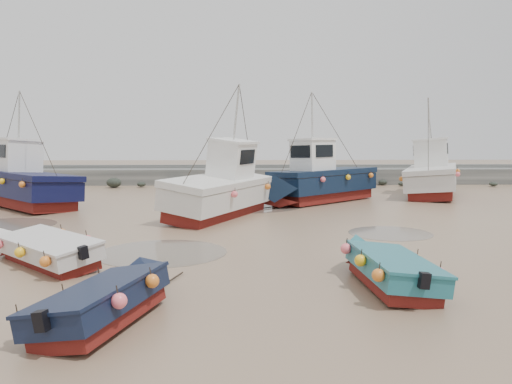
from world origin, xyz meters
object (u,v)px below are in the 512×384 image
cabin_boat_1 (223,187)px  cabin_boat_0 (19,182)px  dinghy_2 (386,263)px  cabin_boat_2 (317,179)px  dinghy_1 (114,293)px  cabin_boat_3 (434,174)px  dinghy_0 (45,245)px  person (204,215)px

cabin_boat_1 → cabin_boat_0: bearing=-170.3°
dinghy_2 → cabin_boat_0: (-15.83, 14.89, 0.76)m
cabin_boat_2 → dinghy_1: bearing=119.2°
cabin_boat_3 → dinghy_1: bearing=-101.6°
cabin_boat_1 → cabin_boat_3: size_ratio=0.97×
dinghy_0 → dinghy_1: bearing=-102.0°
dinghy_1 → cabin_boat_0: cabin_boat_0 is taller
cabin_boat_1 → person: (-0.91, 0.01, -1.34)m
cabin_boat_0 → dinghy_1: bearing=-107.2°
cabin_boat_2 → cabin_boat_3: same height
dinghy_2 → person: (-5.53, 11.36, -0.55)m
dinghy_1 → cabin_boat_2: cabin_boat_2 is taller
cabin_boat_3 → dinghy_0: bearing=-114.2°
dinghy_2 → cabin_boat_0: size_ratio=0.64×
dinghy_0 → dinghy_1: 5.71m
cabin_boat_3 → person: bearing=-128.1°
cabin_boat_2 → cabin_boat_3: size_ratio=0.88×
dinghy_0 → cabin_boat_2: size_ratio=0.59×
cabin_boat_2 → person: cabin_boat_2 is taller
dinghy_1 → dinghy_0: bearing=141.8°
dinghy_1 → person: size_ratio=3.06×
cabin_boat_0 → person: (10.30, -3.53, -1.31)m
dinghy_0 → dinghy_2: same height
dinghy_1 → cabin_boat_2: size_ratio=0.65×
dinghy_1 → cabin_boat_1: size_ratio=0.59×
dinghy_2 → cabin_boat_1: bearing=108.2°
dinghy_0 → person: dinghy_0 is taller
dinghy_0 → dinghy_1: same height
dinghy_0 → cabin_boat_1: bearing=13.8°
dinghy_0 → person: (4.11, 8.93, -0.54)m
cabin_boat_1 → dinghy_0: bearing=-92.1°
cabin_boat_1 → person: bearing=-153.5°
cabin_boat_3 → dinghy_2: bearing=-90.7°
dinghy_0 → cabin_boat_0: size_ratio=0.57×
dinghy_0 → dinghy_2: bearing=-60.9°
dinghy_0 → cabin_boat_1: cabin_boat_1 is taller
cabin_boat_2 → cabin_boat_3: (7.95, 3.14, 0.00)m
dinghy_0 → cabin_boat_1: (5.03, 8.92, 0.80)m
dinghy_1 → cabin_boat_1: (1.77, 13.60, 0.79)m
cabin_boat_0 → cabin_boat_1: 11.76m
dinghy_0 → dinghy_1: size_ratio=0.91×
dinghy_2 → dinghy_0: bearing=161.9°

